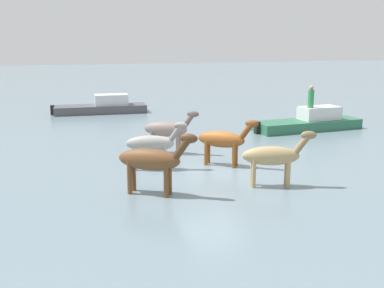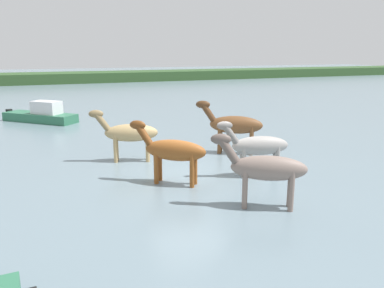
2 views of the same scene
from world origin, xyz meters
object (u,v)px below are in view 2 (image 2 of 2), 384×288
at_px(horse_chestnut_trailing, 173,150).
at_px(horse_dun_straggler, 265,168).
at_px(boat_dinghy_port, 41,116).
at_px(horse_dark_mare, 234,125).
at_px(horse_mid_herd, 258,146).
at_px(horse_lead, 129,133).

bearing_deg(horse_chestnut_trailing, horse_dun_straggler, 160.44).
bearing_deg(horse_chestnut_trailing, boat_dinghy_port, -35.15).
distance_m(horse_dark_mare, horse_dun_straggler, 5.31).
height_order(horse_dark_mare, horse_dun_straggler, horse_dark_mare).
relative_size(horse_dun_straggler, horse_mid_herd, 0.99).
bearing_deg(horse_mid_herd, horse_chestnut_trailing, 8.70).
relative_size(horse_mid_herd, boat_dinghy_port, 0.57).
height_order(horse_dun_straggler, horse_mid_herd, horse_dun_straggler).
bearing_deg(boat_dinghy_port, horse_chestnut_trailing, -30.40).
distance_m(horse_dun_straggler, boat_dinghy_port, 15.84).
height_order(horse_dark_mare, boat_dinghy_port, horse_dark_mare).
distance_m(horse_chestnut_trailing, boat_dinghy_port, 12.94).
bearing_deg(horse_lead, horse_chestnut_trailing, 120.25).
relative_size(horse_dark_mare, horse_lead, 1.00).
bearing_deg(horse_lead, horse_mid_herd, 153.89).
bearing_deg(horse_dark_mare, boat_dinghy_port, -22.50).
xyz_separation_m(horse_dun_straggler, horse_mid_herd, (1.13, 2.25, -0.05)).
bearing_deg(horse_chestnut_trailing, horse_dark_mare, -104.31).
height_order(horse_dun_straggler, horse_lead, horse_dun_straggler).
bearing_deg(horse_lead, horse_dun_straggler, 129.49).
xyz_separation_m(horse_dark_mare, boat_dinghy_port, (-6.90, 9.92, -0.80)).
distance_m(horse_chestnut_trailing, horse_dun_straggler, 2.99).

